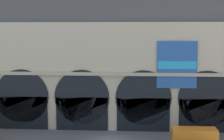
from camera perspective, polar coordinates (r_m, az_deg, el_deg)
station_building at (r=45.82m, az=0.31°, el=1.64°), size 43.34×4.62×19.62m
van_mideast at (r=40.36m, az=14.09°, el=-11.14°), size 5.20×2.48×2.20m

